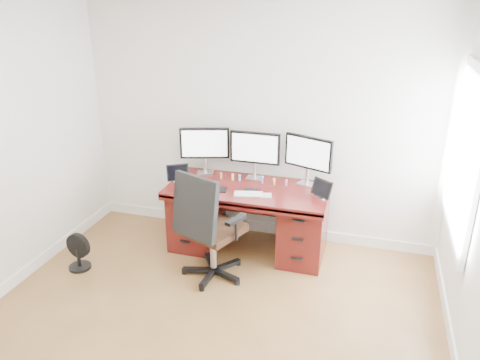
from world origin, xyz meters
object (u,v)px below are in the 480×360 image
(office_chair, at_px, (209,244))
(keyboard, at_px, (248,194))
(floor_fan, at_px, (78,252))
(desk, at_px, (249,216))
(monitor_center, at_px, (255,149))

(office_chair, height_order, keyboard, office_chair)
(office_chair, relative_size, floor_fan, 2.92)
(office_chair, xyz_separation_m, floor_fan, (-1.35, -0.24, -0.19))
(office_chair, xyz_separation_m, keyboard, (0.27, 0.44, 0.38))
(desk, height_order, floor_fan, desk)
(floor_fan, bearing_deg, desk, 36.98)
(monitor_center, bearing_deg, floor_fan, -144.05)
(office_chair, distance_m, monitor_center, 1.16)
(office_chair, bearing_deg, monitor_center, 97.56)
(floor_fan, bearing_deg, monitor_center, 43.11)
(office_chair, bearing_deg, desk, 92.94)
(office_chair, height_order, floor_fan, office_chair)
(desk, bearing_deg, monitor_center, 90.00)
(office_chair, bearing_deg, floor_fan, -148.94)
(desk, relative_size, monitor_center, 3.09)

